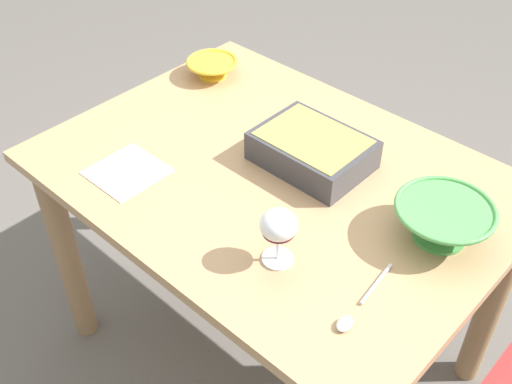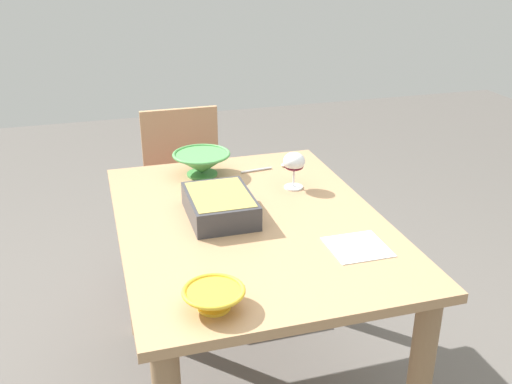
# 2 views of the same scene
# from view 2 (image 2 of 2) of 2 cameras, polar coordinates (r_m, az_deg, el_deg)

# --- Properties ---
(dining_table) EXTENTS (1.20, 0.88, 0.78)m
(dining_table) POSITION_cam_2_polar(r_m,az_deg,el_deg) (2.07, -0.54, -6.24)
(dining_table) COLOR tan
(dining_table) RESTS_ON ground_plane
(chair) EXTENTS (0.45, 0.41, 0.87)m
(chair) POSITION_cam_2_polar(r_m,az_deg,el_deg) (2.97, -6.72, 0.05)
(chair) COLOR #B22D2D
(chair) RESTS_ON ground_plane
(wine_glass) EXTENTS (0.08, 0.08, 0.14)m
(wine_glass) POSITION_cam_2_polar(r_m,az_deg,el_deg) (2.21, 3.71, 2.75)
(wine_glass) COLOR white
(wine_glass) RESTS_ON dining_table
(casserole_dish) EXTENTS (0.29, 0.21, 0.08)m
(casserole_dish) POSITION_cam_2_polar(r_m,az_deg,el_deg) (2.00, -3.52, -1.20)
(casserole_dish) COLOR #38383D
(casserole_dish) RESTS_ON dining_table
(mixing_bowl) EXTENTS (0.23, 0.23, 0.09)m
(mixing_bowl) POSITION_cam_2_polar(r_m,az_deg,el_deg) (2.35, -5.28, 2.85)
(mixing_bowl) COLOR #4C994C
(mixing_bowl) RESTS_ON dining_table
(small_bowl) EXTENTS (0.16, 0.16, 0.06)m
(small_bowl) POSITION_cam_2_polar(r_m,az_deg,el_deg) (1.54, -4.11, -10.10)
(small_bowl) COLOR yellow
(small_bowl) RESTS_ON dining_table
(serving_spoon) EXTENTS (0.04, 0.22, 0.01)m
(serving_spoon) POSITION_cam_2_polar(r_m,az_deg,el_deg) (2.43, 2.03, 2.50)
(serving_spoon) COLOR silver
(serving_spoon) RESTS_ON dining_table
(napkin) EXTENTS (0.17, 0.18, 0.00)m
(napkin) POSITION_cam_2_polar(r_m,az_deg,el_deg) (1.85, 9.81, -5.27)
(napkin) COLOR white
(napkin) RESTS_ON dining_table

